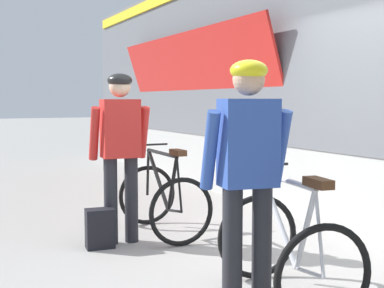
# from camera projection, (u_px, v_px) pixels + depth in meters

# --- Properties ---
(ground_plane) EXTENTS (80.00, 80.00, 0.00)m
(ground_plane) POSITION_uv_depth(u_px,v_px,m) (264.00, 263.00, 4.71)
(ground_plane) COLOR #A09E99
(cyclist_near_in_blue) EXTENTS (0.65, 0.38, 1.76)m
(cyclist_near_in_blue) POSITION_uv_depth(u_px,v_px,m) (248.00, 164.00, 3.51)
(cyclist_near_in_blue) COLOR #232328
(cyclist_near_in_blue) RESTS_ON ground
(cyclist_far_in_red) EXTENTS (0.63, 0.34, 1.76)m
(cyclist_far_in_red) POSITION_uv_depth(u_px,v_px,m) (120.00, 143.00, 5.28)
(cyclist_far_in_red) COLOR #232328
(cyclist_far_in_red) RESTS_ON ground
(bicycle_near_silver) EXTENTS (0.88, 1.18, 0.99)m
(bicycle_near_silver) POSITION_uv_depth(u_px,v_px,m) (287.00, 249.00, 3.76)
(bicycle_near_silver) COLOR black
(bicycle_near_silver) RESTS_ON ground
(bicycle_far_black) EXTENTS (0.75, 1.09, 0.99)m
(bicycle_far_black) POSITION_uv_depth(u_px,v_px,m) (163.00, 199.00, 5.67)
(bicycle_far_black) COLOR black
(bicycle_far_black) RESTS_ON ground
(backpack_on_platform) EXTENTS (0.30, 0.21, 0.40)m
(backpack_on_platform) POSITION_uv_depth(u_px,v_px,m) (100.00, 228.00, 5.16)
(backpack_on_platform) COLOR black
(backpack_on_platform) RESTS_ON ground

